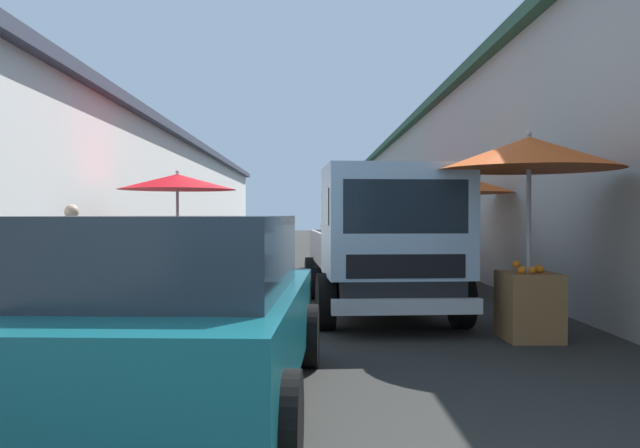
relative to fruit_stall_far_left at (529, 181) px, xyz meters
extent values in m
plane|color=#282826|center=(7.64, 2.79, -1.85)|extent=(90.00, 90.00, 0.00)
cube|color=silver|center=(9.89, 10.23, 0.07)|extent=(49.50, 7.00, 3.85)
cube|color=#383D4C|center=(9.89, 10.23, 2.12)|extent=(49.80, 7.50, 0.24)
cube|color=gray|center=(9.89, -4.64, 0.47)|extent=(49.50, 7.00, 4.65)
cube|color=#284C38|center=(9.89, -4.64, 2.92)|extent=(49.80, 7.50, 0.24)
cylinder|color=#9E9EA3|center=(-0.01, 0.00, -0.67)|extent=(0.06, 0.06, 2.37)
cone|color=#D84C14|center=(-0.01, 0.00, 0.32)|extent=(2.12, 2.12, 0.38)
sphere|color=#9E9EA3|center=(-0.01, 0.00, 0.55)|extent=(0.07, 0.07, 0.07)
cube|color=olive|center=(0.03, -0.02, -1.46)|extent=(0.77, 0.61, 0.78)
sphere|color=orange|center=(-0.16, 0.13, -1.02)|extent=(0.09, 0.09, 0.09)
sphere|color=orange|center=(-0.02, 0.15, -0.97)|extent=(0.09, 0.09, 0.09)
sphere|color=orange|center=(-0.16, 0.01, -1.02)|extent=(0.09, 0.09, 0.09)
sphere|color=orange|center=(-0.02, -0.13, -1.02)|extent=(0.09, 0.09, 0.09)
sphere|color=orange|center=(0.06, -0.13, -1.02)|extent=(0.09, 0.09, 0.09)
cylinder|color=#9E9EA3|center=(10.99, 0.66, -0.76)|extent=(0.06, 0.06, 2.19)
cone|color=red|center=(10.99, 0.66, 0.11)|extent=(2.84, 2.84, 0.45)
sphere|color=#9E9EA3|center=(10.99, 0.66, 0.37)|extent=(0.07, 0.07, 0.07)
cube|color=brown|center=(10.92, 0.51, -1.50)|extent=(0.75, 0.62, 0.70)
sphere|color=orange|center=(10.69, 0.48, -1.11)|extent=(0.09, 0.09, 0.09)
sphere|color=orange|center=(11.00, 0.46, -1.11)|extent=(0.09, 0.09, 0.09)
sphere|color=orange|center=(10.80, 0.56, -1.11)|extent=(0.09, 0.09, 0.09)
sphere|color=orange|center=(10.86, 0.72, -1.11)|extent=(0.09, 0.09, 0.09)
sphere|color=orange|center=(10.86, 0.41, -1.05)|extent=(0.09, 0.09, 0.09)
cylinder|color=#9E9EA3|center=(8.32, 0.11, -0.82)|extent=(0.06, 0.06, 2.07)
cone|color=red|center=(8.32, 0.11, 0.02)|extent=(2.45, 2.45, 0.38)
sphere|color=#9E9EA3|center=(8.32, 0.11, 0.25)|extent=(0.07, 0.07, 0.07)
cube|color=brown|center=(8.41, 0.17, -1.46)|extent=(0.90, 0.65, 0.78)
sphere|color=orange|center=(8.26, 0.11, -1.02)|extent=(0.09, 0.09, 0.09)
sphere|color=orange|center=(8.30, 0.04, -1.02)|extent=(0.09, 0.09, 0.09)
sphere|color=orange|center=(8.68, 0.38, -0.97)|extent=(0.09, 0.09, 0.09)
sphere|color=orange|center=(8.33, 0.15, -1.02)|extent=(0.09, 0.09, 0.09)
sphere|color=orange|center=(8.55, 0.20, -1.02)|extent=(0.09, 0.09, 0.09)
sphere|color=orange|center=(8.19, 0.02, -1.02)|extent=(0.09, 0.09, 0.09)
cylinder|color=#9E9EA3|center=(5.19, 5.13, -0.73)|extent=(0.06, 0.06, 2.25)
cone|color=red|center=(5.19, 5.13, 0.24)|extent=(2.28, 2.28, 0.30)
sphere|color=#9E9EA3|center=(5.19, 5.13, 0.43)|extent=(0.07, 0.07, 0.07)
cube|color=brown|center=(5.08, 4.90, -1.48)|extent=(0.85, 0.58, 0.75)
sphere|color=orange|center=(5.11, 5.09, -1.00)|extent=(0.09, 0.09, 0.09)
sphere|color=orange|center=(5.14, 4.84, -1.06)|extent=(0.09, 0.09, 0.09)
sphere|color=orange|center=(5.30, 4.82, -1.06)|extent=(0.09, 0.09, 0.09)
sphere|color=orange|center=(5.23, 5.09, -1.06)|extent=(0.09, 0.09, 0.09)
cylinder|color=#9E9EA3|center=(4.71, 0.05, -0.70)|extent=(0.06, 0.06, 2.30)
cone|color=#D84C14|center=(4.71, 0.05, 0.23)|extent=(2.65, 2.65, 0.44)
sphere|color=#9E9EA3|center=(4.71, 0.05, 0.49)|extent=(0.07, 0.07, 0.07)
cube|color=brown|center=(4.60, 0.23, -1.47)|extent=(0.72, 0.66, 0.77)
sphere|color=orange|center=(4.65, 0.41, -0.98)|extent=(0.09, 0.09, 0.09)
sphere|color=orange|center=(4.57, 0.27, -1.04)|extent=(0.09, 0.09, 0.09)
sphere|color=orange|center=(4.67, 0.34, -1.04)|extent=(0.09, 0.09, 0.09)
cube|color=#0F4C56|center=(-2.62, 3.49, -1.28)|extent=(3.98, 1.90, 0.64)
cube|color=#19232D|center=(-2.77, 3.49, -0.68)|extent=(2.41, 1.62, 0.56)
cube|color=black|center=(-0.71, 3.40, -1.50)|extent=(0.18, 1.65, 0.20)
cube|color=silver|center=(-0.66, 3.98, -1.22)|extent=(0.07, 0.24, 0.14)
cube|color=silver|center=(-0.72, 2.81, -1.22)|extent=(0.07, 0.24, 0.14)
cylinder|color=black|center=(-1.25, 4.28, -1.55)|extent=(0.61, 0.23, 0.60)
cylinder|color=black|center=(-1.34, 2.56, -1.55)|extent=(0.61, 0.23, 0.60)
cylinder|color=black|center=(-3.98, 2.69, -1.55)|extent=(0.61, 0.23, 0.60)
cube|color=black|center=(2.38, 1.57, -1.35)|extent=(4.88, 1.74, 0.36)
cube|color=#ADC6E0|center=(0.75, 1.48, -0.47)|extent=(1.63, 1.83, 1.40)
cube|color=#19232D|center=(0.01, 1.43, -0.30)|extent=(0.14, 1.47, 0.63)
cube|color=#19232D|center=(0.75, 1.48, -0.30)|extent=(1.14, 1.83, 0.45)
cube|color=black|center=(0.00, 1.43, -0.99)|extent=(0.14, 1.40, 0.28)
cube|color=silver|center=(-0.08, 1.43, -1.45)|extent=(0.22, 1.75, 0.18)
cube|color=gray|center=(3.24, 0.79, -0.92)|extent=(3.16, 0.24, 0.50)
cube|color=gray|center=(3.15, 2.44, -0.92)|extent=(3.16, 0.24, 0.50)
cube|color=gray|center=(4.74, 1.70, -0.92)|extent=(0.15, 1.65, 0.50)
cylinder|color=black|center=(0.80, 0.60, -1.49)|extent=(0.73, 0.26, 0.72)
cylinder|color=black|center=(0.70, 2.35, -1.49)|extent=(0.73, 0.26, 0.72)
cylinder|color=black|center=(3.86, 0.78, -1.49)|extent=(0.73, 0.26, 0.72)
cylinder|color=black|center=(3.76, 2.52, -1.49)|extent=(0.73, 0.26, 0.72)
cylinder|color=navy|center=(4.98, 2.14, -1.48)|extent=(0.14, 0.14, 0.75)
cylinder|color=navy|center=(4.91, 2.01, -1.48)|extent=(0.14, 0.14, 0.75)
cube|color=white|center=(4.94, 2.07, -0.83)|extent=(0.37, 0.48, 0.56)
sphere|color=tan|center=(4.94, 2.07, -0.45)|extent=(0.20, 0.20, 0.20)
cylinder|color=white|center=(5.06, 2.31, -0.80)|extent=(0.08, 0.08, 0.50)
cylinder|color=white|center=(4.82, 1.83, -0.80)|extent=(0.08, 0.08, 0.50)
cylinder|color=#232328|center=(2.51, 6.29, -1.45)|extent=(0.14, 0.14, 0.80)
cylinder|color=#232328|center=(2.61, 6.16, -1.45)|extent=(0.14, 0.14, 0.80)
cube|color=#33518C|center=(2.56, 6.22, -0.75)|extent=(0.45, 0.49, 0.60)
sphere|color=tan|center=(2.56, 6.22, -0.35)|extent=(0.22, 0.22, 0.22)
cylinder|color=#33518C|center=(2.38, 6.44, -0.72)|extent=(0.08, 0.08, 0.54)
cylinder|color=#33518C|center=(2.74, 6.01, -0.72)|extent=(0.08, 0.08, 0.54)
cylinder|color=black|center=(7.16, -0.07, -1.63)|extent=(0.45, 0.19, 0.44)
cylinder|color=black|center=(5.94, -0.35, -1.63)|extent=(0.45, 0.21, 0.44)
cube|color=silver|center=(6.50, -0.22, -1.58)|extent=(0.94, 0.48, 0.08)
ellipsoid|color=black|center=(6.21, -0.29, -1.21)|extent=(0.60, 0.38, 0.20)
cube|color=silver|center=(7.11, -0.08, -1.18)|extent=(0.21, 0.34, 0.56)
cylinder|color=silver|center=(7.04, -0.10, -1.08)|extent=(0.28, 0.12, 0.68)
cylinder|color=black|center=(6.96, -0.12, -0.73)|extent=(0.54, 0.16, 0.04)
camera|label=1|loc=(-7.62, 2.54, -0.39)|focal=36.96mm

